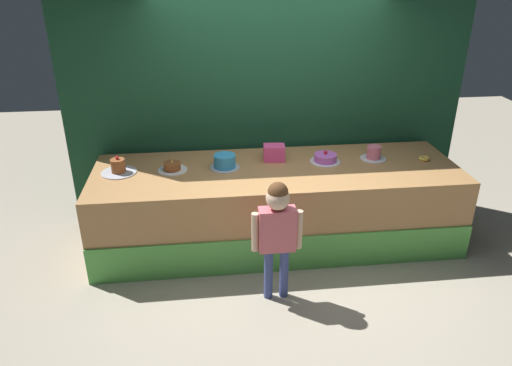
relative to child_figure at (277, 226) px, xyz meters
name	(u,v)px	position (x,y,z in m)	size (l,w,h in m)	color
ground_plane	(285,270)	(0.15, 0.39, -0.74)	(12.00, 12.00, 0.00)	#ADA38E
stage_platform	(276,205)	(0.15, 0.98, -0.32)	(3.78, 1.22, 0.85)	#B27F4C
curtain_backdrop	(268,89)	(0.15, 1.68, 0.76)	(4.47, 0.08, 3.01)	#19472D
child_figure	(277,226)	(0.00, 0.00, 0.00)	(0.44, 0.20, 1.15)	#3F4C8C
pink_box	(274,153)	(0.15, 1.21, 0.19)	(0.22, 0.16, 0.17)	#F54D95
donut	(424,158)	(1.76, 1.02, 0.12)	(0.12, 0.12, 0.04)	#F2BF4C
cake_far_left	(118,168)	(-1.45, 1.06, 0.16)	(0.35, 0.35, 0.18)	silver
cake_left	(172,167)	(-0.92, 1.06, 0.14)	(0.30, 0.30, 0.14)	white
cake_center	(225,162)	(-0.38, 1.06, 0.17)	(0.31, 0.31, 0.14)	silver
cake_right	(325,158)	(0.69, 1.10, 0.15)	(0.32, 0.32, 0.13)	white
cake_far_right	(374,153)	(1.23, 1.12, 0.17)	(0.28, 0.28, 0.15)	silver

